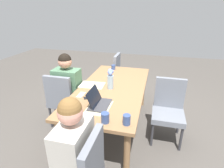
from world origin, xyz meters
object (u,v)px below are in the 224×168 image
object	(u,v)px
chair_head_left_left_far	(122,73)
coffee_mug_near_right	(127,120)
dining_table	(112,92)
phone_black	(90,97)
coffee_mug_near_left	(105,118)
chair_far_right_near	(168,107)
laptop_head_right_left_near	(98,102)
flower_vase	(110,78)
phone_silver	(81,95)
person_head_right_left_near	(76,165)
chair_near_left_mid	(63,98)
person_near_left_mid	(68,95)
coffee_mug_centre_left	(113,67)

from	to	relation	value
chair_head_left_left_far	coffee_mug_near_right	size ratio (longest dim) A/B	8.47
dining_table	phone_black	size ratio (longest dim) A/B	13.00
coffee_mug_near_left	chair_far_right_near	bearing A→B (deg)	142.71
laptop_head_right_left_near	chair_far_right_near	bearing A→B (deg)	124.42
phone_black	coffee_mug_near_right	bearing A→B (deg)	-68.52
flower_vase	phone_silver	distance (m)	0.47
chair_head_left_left_far	flower_vase	bearing A→B (deg)	3.85
coffee_mug_near_left	phone_silver	bearing A→B (deg)	-136.49
person_head_right_left_near	coffee_mug_near_left	size ratio (longest dim) A/B	11.27
coffee_mug_near_left	phone_black	bearing A→B (deg)	-143.15
chair_far_right_near	coffee_mug_near_left	bearing A→B (deg)	-37.29
chair_head_left_left_far	phone_black	xyz separation A→B (m)	(1.67, -0.10, 0.24)
chair_near_left_mid	phone_black	bearing A→B (deg)	61.65
chair_head_left_left_far	coffee_mug_near_left	xyz separation A→B (m)	(2.13, 0.25, 0.29)
coffee_mug_near_right	flower_vase	bearing A→B (deg)	-154.66
dining_table	chair_head_left_left_far	world-z (taller)	chair_head_left_left_far
phone_black	phone_silver	xyz separation A→B (m)	(-0.05, -0.14, 0.00)
person_near_left_mid	phone_silver	size ratio (longest dim) A/B	7.97
flower_vase	coffee_mug_near_right	bearing A→B (deg)	25.34
dining_table	chair_head_left_left_far	size ratio (longest dim) A/B	2.17
coffee_mug_near_left	phone_silver	distance (m)	0.71
chair_head_left_left_far	coffee_mug_near_left	size ratio (longest dim) A/B	8.49
laptop_head_right_left_near	coffee_mug_near_right	world-z (taller)	laptop_head_right_left_near
coffee_mug_near_right	phone_black	bearing A→B (deg)	-128.24
chair_far_right_near	chair_near_left_mid	bearing A→B (deg)	-85.95
dining_table	laptop_head_right_left_near	size ratio (longest dim) A/B	6.09
chair_near_left_mid	phone_black	distance (m)	0.70
chair_head_left_left_far	phone_black	world-z (taller)	chair_head_left_left_far
person_near_left_mid	flower_vase	world-z (taller)	person_near_left_mid
laptop_head_right_left_near	dining_table	bearing A→B (deg)	177.20
flower_vase	coffee_mug_near_right	world-z (taller)	flower_vase
phone_silver	laptop_head_right_left_near	bearing A→B (deg)	56.23
phone_silver	person_head_right_left_near	bearing A→B (deg)	19.50
person_head_right_left_near	chair_near_left_mid	bearing A→B (deg)	-147.02
dining_table	person_head_right_left_near	world-z (taller)	person_head_right_left_near
coffee_mug_near_right	phone_silver	bearing A→B (deg)	-125.02
person_head_right_left_near	chair_near_left_mid	xyz separation A→B (m)	(-1.18, -0.76, -0.03)
chair_near_left_mid	phone_black	xyz separation A→B (m)	(0.31, 0.58, 0.24)
person_head_right_left_near	coffee_mug_near_right	world-z (taller)	person_head_right_left_near
person_near_left_mid	laptop_head_right_left_near	world-z (taller)	person_near_left_mid
person_near_left_mid	laptop_head_right_left_near	bearing A→B (deg)	51.63
chair_far_right_near	person_head_right_left_near	bearing A→B (deg)	-32.99
flower_vase	coffee_mug_near_right	size ratio (longest dim) A/B	2.75
person_near_left_mid	coffee_mug_near_left	size ratio (longest dim) A/B	11.27
dining_table	person_near_left_mid	bearing A→B (deg)	-89.25
chair_near_left_mid	person_near_left_mid	size ratio (longest dim) A/B	0.75
dining_table	person_near_left_mid	size ratio (longest dim) A/B	1.63
person_head_right_left_near	coffee_mug_centre_left	distance (m)	2.07
coffee_mug_near_left	coffee_mug_centre_left	bearing A→B (deg)	-168.84
coffee_mug_centre_left	phone_black	world-z (taller)	coffee_mug_centre_left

